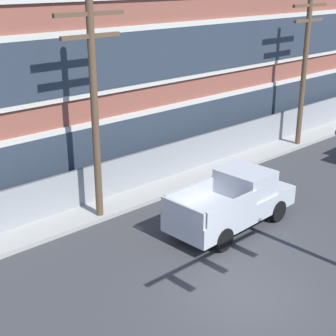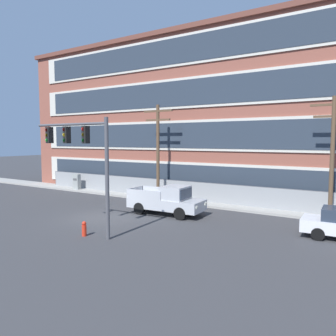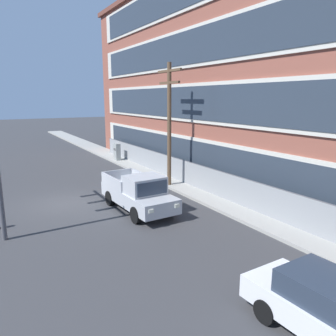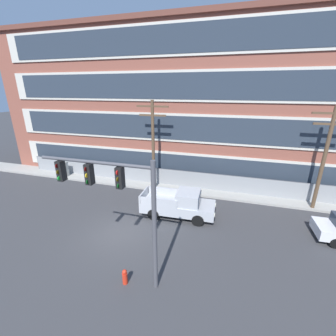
% 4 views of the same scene
% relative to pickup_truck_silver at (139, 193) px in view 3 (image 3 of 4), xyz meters
% --- Properties ---
extents(ground_plane, '(160.00, 160.00, 0.00)m').
position_rel_pickup_truck_silver_xyz_m(ground_plane, '(-3.17, -3.06, -0.93)').
color(ground_plane, '#38383A').
extents(sidewalk_building_side, '(80.00, 2.14, 0.16)m').
position_rel_pickup_truck_silver_xyz_m(sidewalk_building_side, '(-3.17, 4.45, -0.85)').
color(sidewalk_building_side, '#9E9B93').
rests_on(sidewalk_building_side, ground).
extents(chain_link_fence, '(35.58, 0.06, 1.67)m').
position_rel_pickup_truck_silver_xyz_m(chain_link_fence, '(0.58, 4.81, -0.08)').
color(chain_link_fence, gray).
rests_on(chain_link_fence, ground).
extents(pickup_truck_silver, '(5.25, 2.20, 1.96)m').
position_rel_pickup_truck_silver_xyz_m(pickup_truck_silver, '(0.00, 0.00, 0.00)').
color(pickup_truck_silver, '#B2B5BA').
rests_on(pickup_truck_silver, ground).
extents(utility_pole_near_corner, '(2.67, 0.26, 7.79)m').
position_rel_pickup_truck_silver_xyz_m(utility_pole_near_corner, '(-3.22, 3.67, 3.44)').
color(utility_pole_near_corner, brown).
rests_on(utility_pole_near_corner, ground).
extents(electrical_cabinet, '(0.73, 0.45, 1.65)m').
position_rel_pickup_truck_silver_xyz_m(electrical_cabinet, '(-13.01, 3.93, -0.11)').
color(electrical_cabinet, '#939993').
rests_on(electrical_cabinet, ground).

